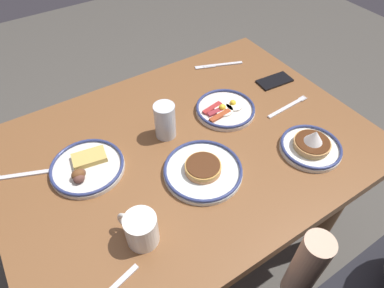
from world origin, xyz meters
TOP-DOWN VIEW (x-y plane):
  - ground_plane at (0.00, 0.00)m, footprint 6.00×6.00m
  - dining_table at (0.00, 0.00)m, footprint 1.24×0.90m
  - plate_near_main at (0.33, -0.07)m, footprint 0.23×0.23m
  - plate_center_pancakes at (-0.21, -0.06)m, footprint 0.22×0.22m
  - plate_far_companion at (0.03, 0.13)m, footprint 0.25×0.25m
  - plate_far_side at (-0.33, 0.25)m, footprint 0.20×0.20m
  - coffee_mug at (0.29, 0.23)m, footprint 0.09×0.11m
  - drinking_glass at (0.04, -0.08)m, footprint 0.07×0.07m
  - cell_phone at (-0.49, -0.10)m, footprint 0.15×0.08m
  - fork_near at (0.51, -0.17)m, footprint 0.17×0.08m
  - fork_far at (-0.42, 0.05)m, footprint 0.20×0.03m
  - butter_knife at (-0.36, -0.32)m, footprint 0.20×0.09m

SIDE VIEW (x-z plane):
  - ground_plane at x=0.00m, z-range 0.00..0.00m
  - dining_table at x=0.00m, z-range 0.25..1.01m
  - butter_knife at x=-0.36m, z-range 0.75..0.76m
  - fork_far at x=-0.42m, z-range 0.75..0.76m
  - fork_near at x=0.51m, z-range 0.75..0.76m
  - cell_phone at x=-0.49m, z-range 0.75..0.76m
  - plate_center_pancakes at x=-0.21m, z-range 0.75..0.78m
  - plate_near_main at x=0.33m, z-range 0.74..0.79m
  - plate_far_companion at x=0.03m, z-range 0.75..0.79m
  - plate_far_side at x=-0.33m, z-range 0.73..0.82m
  - coffee_mug at x=0.29m, z-range 0.75..0.85m
  - drinking_glass at x=0.04m, z-range 0.75..0.87m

